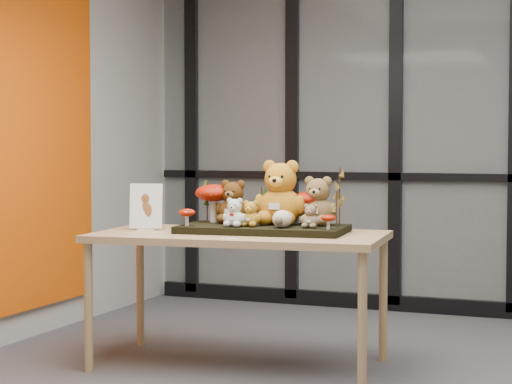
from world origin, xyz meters
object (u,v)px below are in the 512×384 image
at_px(bear_beige_small, 311,215).
at_px(sign_holder, 146,209).
at_px(diorama_tray, 263,229).
at_px(mushroom_back_right, 308,206).
at_px(bear_brown_medium, 233,200).
at_px(plush_cream_hedgehog, 282,218).
at_px(bear_tan_back, 318,198).
at_px(bear_pooh_yellow, 281,189).
at_px(mushroom_back_left, 214,201).
at_px(mushroom_front_left, 187,216).
at_px(display_table, 239,244).
at_px(bear_small_yellow, 251,212).
at_px(mushroom_front_right, 328,221).
at_px(bear_white_bow, 235,211).

bearing_deg(bear_beige_small, sign_holder, 177.95).
relative_size(diorama_tray, mushroom_back_right, 4.48).
bearing_deg(bear_brown_medium, plush_cream_hedgehog, -30.39).
height_order(bear_tan_back, sign_holder, bear_tan_back).
relative_size(bear_pooh_yellow, bear_tan_back, 1.33).
height_order(mushroom_back_left, mushroom_front_left, mushroom_back_left).
bearing_deg(sign_holder, mushroom_back_right, -2.35).
xyz_separation_m(bear_tan_back, mushroom_back_left, (-0.65, -0.04, -0.03)).
bearing_deg(display_table, bear_beige_small, -2.28).
bearing_deg(bear_small_yellow, bear_tan_back, 31.31).
bearing_deg(bear_beige_small, bear_pooh_yellow, 141.64).
relative_size(bear_brown_medium, bear_tan_back, 0.91).
relative_size(plush_cream_hedgehog, mushroom_back_right, 0.52).
relative_size(bear_tan_back, mushroom_front_right, 3.42).
bearing_deg(display_table, mushroom_back_left, 138.00).
height_order(mushroom_back_right, mushroom_front_right, mushroom_back_right).
distance_m(bear_beige_small, mushroom_front_left, 0.73).
relative_size(bear_brown_medium, mushroom_front_right, 3.10).
bearing_deg(bear_white_bow, mushroom_front_right, -1.02).
bearing_deg(bear_tan_back, plush_cream_hedgehog, -122.57).
bearing_deg(bear_white_bow, bear_beige_small, 6.52).
distance_m(bear_pooh_yellow, bear_small_yellow, 0.26).
height_order(bear_pooh_yellow, sign_holder, bear_pooh_yellow).
height_order(bear_beige_small, plush_cream_hedgehog, bear_beige_small).
bearing_deg(mushroom_front_right, display_table, 177.42).
xyz_separation_m(diorama_tray, mushroom_front_left, (-0.40, -0.19, 0.08)).
relative_size(display_table, bear_pooh_yellow, 4.17).
bearing_deg(bear_brown_medium, sign_holder, -165.37).
bearing_deg(bear_small_yellow, mushroom_front_left, -170.92).
relative_size(bear_brown_medium, sign_holder, 1.02).
xyz_separation_m(bear_pooh_yellow, mushroom_back_left, (-0.43, 0.00, -0.08)).
bearing_deg(bear_pooh_yellow, mushroom_front_right, -34.99).
bearing_deg(display_table, plush_cream_hedgehog, -12.00).
xyz_separation_m(bear_small_yellow, mushroom_back_left, (-0.32, 0.20, 0.04)).
xyz_separation_m(bear_tan_back, bear_beige_small, (0.02, -0.20, -0.08)).
height_order(mushroom_back_left, sign_holder, mushroom_back_left).
bearing_deg(mushroom_back_left, plush_cream_hedgehog, -22.18).
xyz_separation_m(bear_pooh_yellow, mushroom_front_left, (-0.47, -0.29, -0.15)).
relative_size(bear_small_yellow, sign_holder, 0.60).
relative_size(bear_brown_medium, mushroom_back_left, 1.12).
bearing_deg(bear_tan_back, diorama_tray, -158.01).
bearing_deg(mushroom_back_right, mushroom_front_right, -52.38).
xyz_separation_m(bear_pooh_yellow, bear_tan_back, (0.22, 0.05, -0.05)).
xyz_separation_m(bear_brown_medium, bear_small_yellow, (0.18, -0.16, -0.06)).
xyz_separation_m(bear_small_yellow, mushroom_front_left, (-0.36, -0.09, -0.03)).
relative_size(bear_small_yellow, mushroom_back_right, 0.77).
distance_m(diorama_tray, sign_holder, 0.73).
bearing_deg(diorama_tray, mushroom_back_left, 158.27).
xyz_separation_m(mushroom_back_left, mushroom_front_left, (-0.04, -0.30, -0.07)).
bearing_deg(plush_cream_hedgehog, bear_small_yellow, 171.43).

